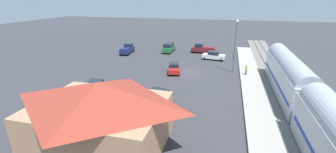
# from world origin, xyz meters

# --- Properties ---
(ground_plane) EXTENTS (200.00, 200.00, 0.00)m
(ground_plane) POSITION_xyz_m (0.00, 0.00, 0.00)
(ground_plane) COLOR #38383D
(railway_track) EXTENTS (4.80, 70.00, 0.30)m
(railway_track) POSITION_xyz_m (-14.00, 0.00, 0.09)
(railway_track) COLOR slate
(railway_track) RESTS_ON ground
(platform) EXTENTS (3.20, 46.00, 0.30)m
(platform) POSITION_xyz_m (-10.00, 0.00, 0.15)
(platform) COLOR #A8A399
(platform) RESTS_ON ground
(station_building) EXTENTS (11.53, 8.96, 5.86)m
(station_building) POSITION_xyz_m (4.00, 22.00, 3.04)
(station_building) COLOR tan
(station_building) RESTS_ON ground
(pedestrian_on_platform) EXTENTS (0.36, 0.36, 1.71)m
(pedestrian_on_platform) POSITION_xyz_m (-9.27, -0.42, 1.28)
(pedestrian_on_platform) COLOR #333338
(pedestrian_on_platform) RESTS_ON platform
(pickup_maroon) EXTENTS (5.44, 2.56, 2.14)m
(pickup_maroon) POSITION_xyz_m (-0.52, -15.52, 1.03)
(pickup_maroon) COLOR maroon
(pickup_maroon) RESTS_ON ground
(suv_green) EXTENTS (2.06, 4.94, 2.22)m
(suv_green) POSITION_xyz_m (7.26, -14.16, 1.15)
(suv_green) COLOR #236638
(suv_green) RESTS_ON ground
(suv_tan) EXTENTS (2.44, 5.07, 2.22)m
(suv_tan) POSITION_xyz_m (9.96, 13.77, 1.15)
(suv_tan) COLOR #C6B284
(suv_tan) RESTS_ON ground
(pickup_navy) EXTENTS (2.52, 5.58, 2.14)m
(pickup_navy) POSITION_xyz_m (16.26, -10.78, 1.03)
(pickup_navy) COLOR navy
(pickup_navy) RESTS_ON ground
(sedan_red) EXTENTS (2.70, 4.78, 1.74)m
(sedan_red) POSITION_xyz_m (2.54, 0.51, 0.88)
(sedan_red) COLOR red
(sedan_red) RESTS_ON ground
(sedan_black) EXTENTS (2.45, 4.71, 1.74)m
(sedan_black) POSITION_xyz_m (1.93, 12.99, 0.88)
(sedan_black) COLOR black
(sedan_black) RESTS_ON ground
(sedan_white) EXTENTS (4.67, 2.63, 1.74)m
(sedan_white) POSITION_xyz_m (-3.40, -9.86, 0.88)
(sedan_white) COLOR white
(sedan_white) RESTS_ON ground
(light_pole_near_platform) EXTENTS (0.44, 0.44, 8.89)m
(light_pole_near_platform) POSITION_xyz_m (-7.20, -2.04, 5.49)
(light_pole_near_platform) COLOR #515156
(light_pole_near_platform) RESTS_ON ground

